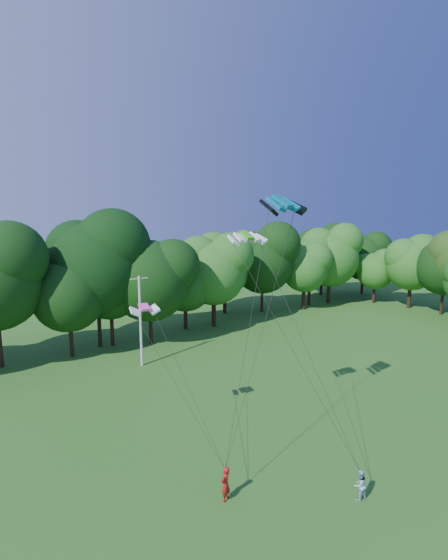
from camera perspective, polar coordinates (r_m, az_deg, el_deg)
utility_pole at (r=41.57m, az=-10.86°, el=-5.22°), size 1.72×0.25×8.62m
kite_flyer_left at (r=25.03m, az=0.17°, el=-25.07°), size 0.82×0.70×1.89m
kite_flyer_right at (r=26.15m, az=17.30°, el=-24.16°), size 0.88×0.73×1.66m
kite_teal at (r=26.10m, az=7.64°, el=10.17°), size 3.16×1.64×0.81m
kite_green at (r=26.63m, az=2.98°, el=5.89°), size 2.48×1.34×0.54m
kite_pink at (r=27.41m, az=-10.38°, el=-3.51°), size 1.93×1.20×0.33m
tree_back_center at (r=47.10m, az=-16.43°, el=3.33°), size 11.04×11.04×16.05m
tree_back_east at (r=65.62m, az=11.21°, el=2.67°), size 7.59×7.59×11.04m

